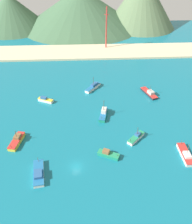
% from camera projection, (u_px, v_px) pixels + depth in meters
% --- Properties ---
extents(ground, '(260.00, 280.00, 0.50)m').
position_uv_depth(ground, '(77.00, 113.00, 101.76)').
color(ground, '#146B7F').
extents(fishing_boat_0, '(6.25, 11.38, 5.25)m').
position_uv_depth(fishing_boat_0, '(149.00, 93.00, 112.95)').
color(fishing_boat_0, '#232328').
rests_on(fishing_boat_0, ground).
extents(fishing_boat_1, '(2.82, 10.16, 6.05)m').
position_uv_depth(fishing_boat_1, '(185.00, 154.00, 80.48)').
color(fishing_boat_1, silver).
rests_on(fishing_boat_1, ground).
extents(fishing_boat_2, '(4.65, 9.39, 7.39)m').
position_uv_depth(fishing_boat_2, '(104.00, 114.00, 98.94)').
color(fishing_boat_2, '#198466').
rests_on(fishing_boat_2, ground).
extents(fishing_boat_3, '(7.64, 5.26, 2.54)m').
position_uv_depth(fishing_boat_3, '(108.00, 154.00, 80.58)').
color(fishing_boat_3, '#198466').
rests_on(fishing_boat_3, ground).
extents(fishing_boat_5, '(8.09, 9.74, 6.24)m').
position_uv_depth(fishing_boat_5, '(93.00, 87.00, 117.40)').
color(fishing_boat_5, silver).
rests_on(fishing_boat_5, ground).
extents(fishing_boat_6, '(7.31, 7.39, 5.22)m').
position_uv_depth(fishing_boat_6, '(136.00, 137.00, 87.41)').
color(fishing_boat_6, silver).
rests_on(fishing_boat_6, ground).
extents(fishing_boat_7, '(4.61, 10.63, 2.61)m').
position_uv_depth(fishing_boat_7, '(39.00, 173.00, 73.96)').
color(fishing_boat_7, silver).
rests_on(fishing_boat_7, ground).
extents(fishing_boat_8, '(7.25, 4.78, 2.73)m').
position_uv_depth(fishing_boat_8, '(45.00, 100.00, 108.02)').
color(fishing_boat_8, silver).
rests_on(fishing_boat_8, ground).
extents(fishing_boat_9, '(4.59, 9.63, 5.18)m').
position_uv_depth(fishing_boat_9, '(17.00, 141.00, 85.93)').
color(fishing_boat_9, gold).
rests_on(fishing_boat_9, ground).
extents(beach_strip, '(247.00, 24.32, 1.20)m').
position_uv_depth(beach_strip, '(79.00, 52.00, 155.29)').
color(beach_strip, beige).
rests_on(beach_strip, ground).
extents(hill_west, '(59.68, 59.68, 26.54)m').
position_uv_depth(hill_west, '(10.00, 11.00, 192.14)').
color(hill_west, '#3D6042').
rests_on(hill_west, ground).
extents(hill_central, '(96.92, 96.92, 30.24)m').
position_uv_depth(hill_central, '(80.00, 7.00, 195.21)').
color(hill_central, '#3D6042').
rests_on(hill_central, ground).
extents(hill_east, '(57.09, 57.09, 40.44)m').
position_uv_depth(hill_east, '(142.00, 1.00, 191.83)').
color(hill_east, '#56704C').
rests_on(hill_east, ground).
extents(radio_tower, '(2.68, 2.14, 26.78)m').
position_uv_depth(radio_tower, '(106.00, 28.00, 153.34)').
color(radio_tower, '#B7332D').
rests_on(radio_tower, ground).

